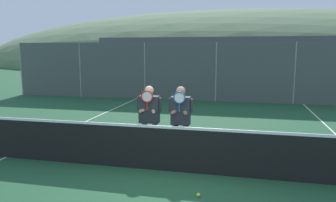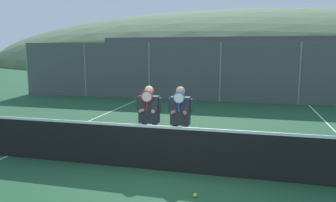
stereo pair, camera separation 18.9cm
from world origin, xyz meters
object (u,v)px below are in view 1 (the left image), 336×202
player_center_left (181,116)px  car_far_left (120,77)px  tennis_ball_on_court (198,195)px  car_center (291,80)px  car_left_of_center (201,78)px  player_leftmost (149,114)px

player_center_left → car_far_left: bearing=117.3°
car_far_left → tennis_ball_on_court: car_far_left is taller
player_center_left → car_center: 13.14m
car_left_of_center → tennis_ball_on_court: bearing=-82.9°
player_leftmost → car_far_left: player_leftmost is taller
player_center_left → car_center: bearing=71.8°
car_center → car_far_left: bearing=-177.6°
player_leftmost → car_far_left: size_ratio=0.40×
car_far_left → car_left_of_center: bearing=1.4°
player_center_left → player_leftmost: bearing=178.8°
player_center_left → car_left_of_center: car_left_of_center is taller
player_leftmost → player_center_left: 0.78m
car_far_left → tennis_ball_on_court: (6.92, -14.04, -0.83)m
player_leftmost → car_center: 13.39m
player_leftmost → car_center: bearing=68.6°
car_left_of_center → tennis_ball_on_court: car_left_of_center is taller
car_far_left → tennis_ball_on_court: 15.67m
tennis_ball_on_court → car_left_of_center: bearing=97.1°
player_center_left → tennis_ball_on_court: (0.71, -1.99, -1.00)m
car_center → tennis_ball_on_court: 14.89m
player_leftmost → car_center: player_leftmost is taller
player_center_left → car_center: size_ratio=0.39×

